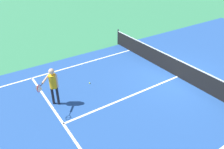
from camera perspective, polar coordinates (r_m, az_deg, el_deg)
name	(u,v)px	position (r m, az deg, el deg)	size (l,w,h in m)	color
ground_plane	(177,77)	(11.98, 16.68, -0.55)	(60.00, 60.00, 0.00)	#337F51
court_surface_inbounds	(177,77)	(11.98, 16.68, -0.54)	(10.62, 24.40, 0.00)	#234C93
line_sideline_left	(41,76)	(12.17, -18.13, -0.26)	(0.10, 11.89, 0.01)	white
line_service_near	(63,124)	(8.81, -12.63, -12.46)	(8.22, 0.10, 0.01)	white
line_center_service	(129,97)	(10.01, 4.48, -5.76)	(0.10, 6.40, 0.01)	white
net	(179,68)	(11.74, 17.03, 1.52)	(10.94, 0.09, 1.07)	#33383D
player_near	(53,83)	(9.25, -15.21, -2.16)	(0.88, 1.00, 1.73)	black
tennis_ball_mid_court	(90,83)	(10.94, -5.87, -2.22)	(0.07, 0.07, 0.07)	#CCE033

